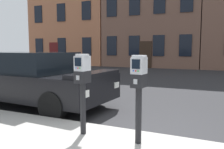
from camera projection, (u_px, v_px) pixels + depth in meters
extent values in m
plane|color=#28282B|center=(129.00, 142.00, 3.92)|extent=(160.00, 160.00, 0.00)
cylinder|color=black|center=(83.00, 108.00, 3.85)|extent=(0.10, 0.10, 0.83)
cube|color=black|center=(83.00, 77.00, 3.80)|extent=(0.19, 0.25, 0.19)
cube|color=#A5A8AD|center=(78.00, 78.00, 3.69)|extent=(0.06, 0.02, 0.07)
cube|color=#B7BABF|center=(82.00, 63.00, 3.77)|extent=(0.18, 0.24, 0.24)
cube|color=black|center=(78.00, 62.00, 3.67)|extent=(0.12, 0.02, 0.13)
cylinder|color=blue|center=(76.00, 68.00, 3.69)|extent=(0.02, 0.01, 0.02)
cylinder|color=red|center=(78.00, 68.00, 3.68)|extent=(0.02, 0.01, 0.02)
cylinder|color=green|center=(80.00, 68.00, 3.66)|extent=(0.02, 0.01, 0.02)
cylinder|color=#B7BABF|center=(82.00, 55.00, 3.76)|extent=(0.23, 0.23, 0.03)
cylinder|color=black|center=(138.00, 115.00, 3.46)|extent=(0.10, 0.10, 0.82)
cube|color=black|center=(139.00, 81.00, 3.41)|extent=(0.19, 0.25, 0.19)
cube|color=#A5A8AD|center=(135.00, 82.00, 3.30)|extent=(0.06, 0.02, 0.07)
cube|color=#B7BABF|center=(139.00, 66.00, 3.38)|extent=(0.18, 0.24, 0.23)
cube|color=black|center=(136.00, 64.00, 3.28)|extent=(0.12, 0.02, 0.13)
cylinder|color=blue|center=(133.00, 71.00, 3.30)|extent=(0.02, 0.01, 0.02)
cylinder|color=red|center=(136.00, 71.00, 3.29)|extent=(0.02, 0.01, 0.02)
cylinder|color=green|center=(138.00, 71.00, 3.27)|extent=(0.02, 0.01, 0.02)
cylinder|color=#B7BABF|center=(139.00, 56.00, 3.37)|extent=(0.23, 0.23, 0.03)
cube|color=black|center=(31.00, 84.00, 6.35)|extent=(4.48, 2.02, 0.62)
cube|color=black|center=(24.00, 62.00, 6.39)|extent=(2.63, 1.77, 0.52)
cube|color=black|center=(94.00, 74.00, 5.39)|extent=(0.52, 1.70, 0.10)
cube|color=white|center=(117.00, 85.00, 5.92)|extent=(0.05, 0.20, 0.14)
cube|color=white|center=(86.00, 94.00, 4.72)|extent=(0.05, 0.20, 0.14)
cylinder|color=black|center=(95.00, 93.00, 6.41)|extent=(0.65, 0.25, 0.64)
cylinder|color=black|center=(53.00, 106.00, 4.97)|extent=(0.65, 0.25, 0.64)
cylinder|color=black|center=(17.00, 86.00, 7.78)|extent=(0.65, 0.25, 0.64)
cube|color=#B7704C|center=(77.00, 2.00, 24.01)|extent=(7.98, 5.18, 12.36)
cube|color=black|center=(39.00, 47.00, 23.24)|extent=(0.90, 0.06, 1.60)
cube|color=black|center=(62.00, 47.00, 22.13)|extent=(0.90, 0.06, 1.60)
cube|color=black|center=(87.00, 47.00, 21.02)|extent=(0.90, 0.06, 1.60)
cube|color=black|center=(38.00, 14.00, 22.91)|extent=(0.90, 0.06, 1.60)
cube|color=black|center=(61.00, 12.00, 21.80)|extent=(0.90, 0.06, 1.60)
cube|color=black|center=(86.00, 11.00, 20.69)|extent=(0.90, 0.06, 1.60)
cube|color=#591414|center=(54.00, 54.00, 22.58)|extent=(1.00, 0.07, 2.10)
cube|color=black|center=(112.00, 46.00, 20.00)|extent=(0.90, 0.06, 1.60)
cube|color=black|center=(134.00, 46.00, 19.17)|extent=(0.90, 0.06, 1.60)
cube|color=black|center=(159.00, 46.00, 18.34)|extent=(0.90, 0.06, 1.60)
cube|color=black|center=(185.00, 45.00, 17.52)|extent=(0.90, 0.06, 1.60)
cube|color=black|center=(112.00, 7.00, 19.66)|extent=(0.90, 0.06, 1.60)
cube|color=black|center=(135.00, 5.00, 18.83)|extent=(0.90, 0.06, 1.60)
cube|color=black|center=(160.00, 3.00, 18.00)|extent=(0.90, 0.06, 1.60)
cube|color=black|center=(187.00, 1.00, 17.18)|extent=(0.90, 0.06, 1.60)
cube|color=black|center=(145.00, 55.00, 18.85)|extent=(1.00, 0.07, 2.10)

